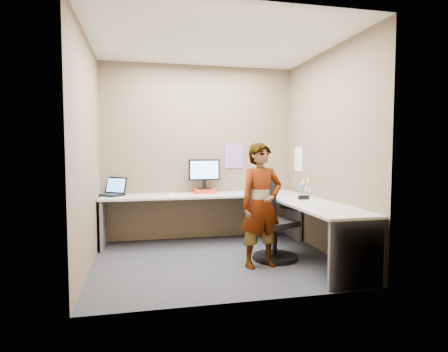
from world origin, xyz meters
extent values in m
plane|color=#242529|center=(0.00, 0.00, 0.00)|extent=(3.00, 3.00, 0.00)
plane|color=brown|center=(0.00, 1.30, 1.35)|extent=(3.00, 0.00, 3.00)
plane|color=brown|center=(1.50, 0.00, 1.35)|extent=(0.00, 2.70, 2.70)
plane|color=brown|center=(-1.50, 0.00, 1.35)|extent=(0.00, 2.70, 2.70)
plane|color=white|center=(0.00, 0.00, 2.70)|extent=(3.00, 3.00, 0.00)
cube|color=#B4B4B4|center=(0.00, 0.98, 0.71)|extent=(2.96, 0.65, 0.03)
cube|color=#B4B4B4|center=(1.18, -0.32, 0.71)|extent=(0.65, 1.91, 0.03)
cube|color=#59595B|center=(-1.44, 0.98, 0.35)|extent=(0.04, 0.60, 0.70)
cube|color=#59595B|center=(1.44, 0.98, 0.35)|extent=(0.04, 0.60, 0.70)
cube|color=#59595B|center=(1.18, -1.24, 0.35)|extent=(0.60, 0.04, 0.70)
cube|color=red|center=(0.04, 1.11, 0.76)|extent=(0.31, 0.23, 0.06)
cube|color=black|center=(0.04, 1.11, 0.80)|extent=(0.20, 0.15, 0.02)
cube|color=black|center=(0.04, 1.13, 0.87)|extent=(0.05, 0.04, 0.12)
cube|color=black|center=(0.04, 1.13, 1.09)|extent=(0.48, 0.05, 0.32)
cube|color=#85BEE7|center=(0.04, 1.11, 1.09)|extent=(0.43, 0.02, 0.27)
cube|color=black|center=(-1.35, 1.08, 0.74)|extent=(0.45, 0.44, 0.02)
cube|color=black|center=(-1.27, 1.18, 0.87)|extent=(0.33, 0.29, 0.24)
cube|color=#4583DB|center=(-1.27, 1.18, 0.87)|extent=(0.29, 0.24, 0.19)
cube|color=#B7B7BC|center=(-0.65, 1.01, 0.75)|extent=(0.12, 0.08, 0.04)
sphere|color=#AE0B1B|center=(-0.65, 1.00, 0.78)|extent=(0.04, 0.04, 0.04)
cone|color=white|center=(-0.49, 0.75, 0.76)|extent=(0.10, 0.10, 0.06)
cube|color=black|center=(1.22, 0.10, 0.76)|extent=(0.15, 0.05, 0.05)
cylinder|color=brown|center=(1.28, 0.27, 0.75)|extent=(0.05, 0.05, 0.04)
cylinder|color=#338C3F|center=(1.28, 0.27, 0.84)|extent=(0.01, 0.01, 0.14)
sphere|color=#428DEB|center=(1.28, 0.27, 0.91)|extent=(0.07, 0.07, 0.07)
cube|color=#846BB7|center=(0.55, 1.29, 1.30)|extent=(0.30, 0.01, 0.40)
cube|color=white|center=(1.49, 0.90, 1.25)|extent=(0.01, 0.28, 0.38)
cube|color=#F2E059|center=(1.49, 0.55, 0.95)|extent=(0.01, 0.07, 0.07)
cube|color=pink|center=(1.49, 0.60, 0.82)|extent=(0.01, 0.07, 0.07)
cube|color=pink|center=(1.49, 0.48, 0.80)|extent=(0.01, 0.07, 0.07)
cube|color=#F2E059|center=(1.49, 0.70, 0.92)|extent=(0.01, 0.07, 0.07)
cylinder|color=black|center=(0.74, -0.11, 0.04)|extent=(0.56, 0.56, 0.04)
cylinder|color=black|center=(0.74, -0.11, 0.26)|extent=(0.06, 0.06, 0.40)
cube|color=black|center=(0.74, -0.11, 0.47)|extent=(0.61, 0.61, 0.07)
cube|color=black|center=(0.65, 0.09, 0.80)|extent=(0.42, 0.23, 0.55)
cube|color=black|center=(0.51, -0.21, 0.64)|extent=(0.16, 0.29, 0.03)
cube|color=black|center=(0.96, -0.01, 0.64)|extent=(0.16, 0.29, 0.03)
imported|color=#999399|center=(0.48, -0.33, 0.74)|extent=(0.59, 0.44, 1.48)
camera|label=1|loc=(-0.91, -4.52, 1.39)|focal=30.00mm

